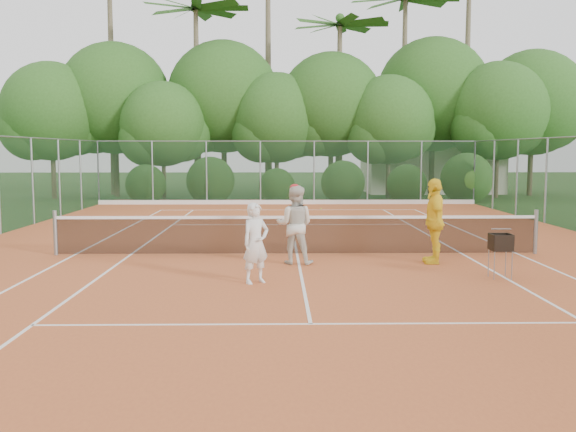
% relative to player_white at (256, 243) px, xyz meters
% --- Properties ---
extents(ground, '(120.00, 120.00, 0.00)m').
position_rel_player_white_xyz_m(ground, '(0.91, 3.43, -0.80)').
color(ground, '#214117').
rests_on(ground, ground).
extents(clay_court, '(18.00, 36.00, 0.02)m').
position_rel_player_white_xyz_m(clay_court, '(0.91, 3.43, -0.79)').
color(clay_court, '#BC5A2B').
rests_on(clay_court, ground).
extents(club_building, '(8.00, 5.00, 3.00)m').
position_rel_player_white_xyz_m(club_building, '(9.91, 27.43, 0.70)').
color(club_building, beige).
rests_on(club_building, ground).
extents(tennis_net, '(11.97, 0.10, 1.10)m').
position_rel_player_white_xyz_m(tennis_net, '(0.91, 3.43, -0.27)').
color(tennis_net, gray).
rests_on(tennis_net, clay_court).
extents(player_white, '(0.68, 0.63, 1.56)m').
position_rel_player_white_xyz_m(player_white, '(0.00, 0.00, 0.00)').
color(player_white, silver).
rests_on(player_white, clay_court).
extents(player_center_grp, '(0.98, 0.82, 1.81)m').
position_rel_player_white_xyz_m(player_center_grp, '(0.82, 2.14, 0.11)').
color(player_center_grp, beige).
rests_on(player_center_grp, clay_court).
extents(player_yellow, '(0.58, 1.17, 1.94)m').
position_rel_player_white_xyz_m(player_yellow, '(3.99, 2.16, 0.19)').
color(player_yellow, yellow).
rests_on(player_yellow, clay_court).
extents(ball_hopper, '(0.39, 0.39, 0.90)m').
position_rel_player_white_xyz_m(ball_hopper, '(4.90, 0.39, -0.07)').
color(ball_hopper, gray).
rests_on(ball_hopper, clay_court).
extents(stray_ball_a, '(0.07, 0.07, 0.07)m').
position_rel_player_white_xyz_m(stray_ball_a, '(-0.35, 15.79, -0.75)').
color(stray_ball_a, '#D3E535').
rests_on(stray_ball_a, clay_court).
extents(stray_ball_b, '(0.07, 0.07, 0.07)m').
position_rel_player_white_xyz_m(stray_ball_b, '(2.33, 15.54, -0.75)').
color(stray_ball_b, '#B9CF30').
rests_on(stray_ball_b, clay_court).
extents(stray_ball_c, '(0.07, 0.07, 0.07)m').
position_rel_player_white_xyz_m(stray_ball_c, '(1.01, 12.55, -0.75)').
color(stray_ball_c, gold).
rests_on(stray_ball_c, clay_court).
extents(court_markings, '(11.03, 23.83, 0.01)m').
position_rel_player_white_xyz_m(court_markings, '(0.91, 3.43, -0.78)').
color(court_markings, white).
rests_on(court_markings, clay_court).
extents(fence_back, '(18.07, 0.07, 3.00)m').
position_rel_player_white_xyz_m(fence_back, '(0.91, 18.43, 0.72)').
color(fence_back, '#19381E').
rests_on(fence_back, clay_court).
extents(tropical_treeline, '(32.10, 8.49, 15.03)m').
position_rel_player_white_xyz_m(tropical_treeline, '(2.34, 23.65, 4.31)').
color(tropical_treeline, brown).
rests_on(tropical_treeline, ground).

